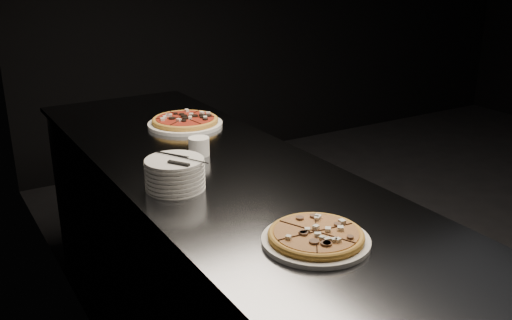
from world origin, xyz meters
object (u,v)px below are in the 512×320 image
counter (222,279)px  pizza_mushroom (316,237)px  ramekin (199,146)px  cutlery (178,159)px  pizza_tomato (185,121)px  plate_stack (175,174)px

counter → pizza_mushroom: pizza_mushroom is taller
ramekin → pizza_mushroom: bearing=-93.2°
cutlery → pizza_mushroom: bearing=-105.9°
counter → pizza_tomato: (0.12, 0.55, 0.48)m
counter → cutlery: cutlery is taller
counter → pizza_mushroom: 0.80m
plate_stack → cutlery: cutlery is taller
plate_stack → ramekin: bearing=50.7°
pizza_mushroom → plate_stack: plate_stack is taller
cutlery → ramekin: (0.20, 0.27, -0.07)m
counter → ramekin: ramekin is taller
pizza_mushroom → plate_stack: bearing=107.0°
pizza_mushroom → cutlery: size_ratio=1.46×
ramekin → cutlery: bearing=-126.7°
pizza_tomato → plate_stack: size_ratio=2.01×
pizza_mushroom → plate_stack: size_ratio=1.51×
pizza_tomato → cutlery: size_ratio=1.95×
plate_stack → ramekin: 0.33m
counter → pizza_tomato: size_ratio=6.31×
counter → pizza_tomato: 0.74m
plate_stack → cutlery: 0.06m
pizza_mushroom → ramekin: size_ratio=3.63×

